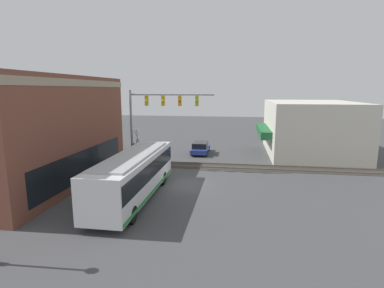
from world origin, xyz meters
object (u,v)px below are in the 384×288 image
at_px(crossing_signal, 137,144).
at_px(parked_car_blue, 200,148).
at_px(pedestrian_at_crossing, 139,160).
at_px(city_bus, 134,174).

bearing_deg(crossing_signal, parked_car_blue, -34.62).
bearing_deg(crossing_signal, pedestrian_at_crossing, -133.63).
relative_size(city_bus, parked_car_blue, 2.48).
relative_size(crossing_signal, pedestrian_at_crossing, 2.35).
height_order(crossing_signal, pedestrian_at_crossing, crossing_signal).
xyz_separation_m(crossing_signal, pedestrian_at_crossing, (-0.17, -0.18, -1.48)).
bearing_deg(city_bus, crossing_signal, 17.40).
bearing_deg(pedestrian_at_crossing, crossing_signal, 46.37).
bearing_deg(pedestrian_at_crossing, city_bus, -163.45).
relative_size(city_bus, pedestrian_at_crossing, 6.77).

